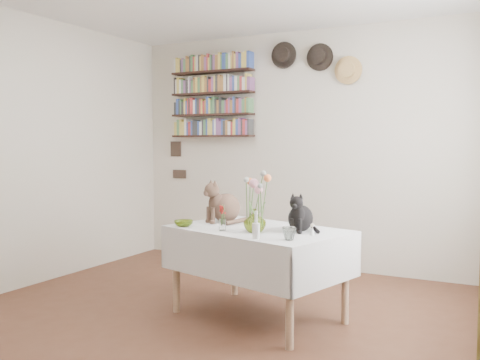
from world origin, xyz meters
The scene contains 14 objects.
room centered at (0.00, 0.00, 1.25)m, with size 4.08×4.58×2.58m.
dining_table centered at (0.27, 0.49, 0.51)m, with size 1.45×1.13×0.68m.
tabby_cat centered at (-0.10, 0.67, 0.86)m, with size 0.24×0.30×0.36m, color brown, non-canonical shape.
black_cat centered at (0.60, 0.53, 0.83)m, with size 0.19×0.25×0.29m, color black, non-canonical shape.
flower_vase centered at (0.33, 0.33, 0.77)m, with size 0.16×0.16×0.17m, color #AFC842.
green_bowl centered at (-0.27, 0.32, 0.71)m, with size 0.15×0.15×0.05m, color #AFC842.
drinking_glass centered at (0.66, 0.16, 0.73)m, with size 0.09×0.09×0.09m, color white.
candlestick centered at (0.45, 0.10, 0.75)m, with size 0.05×0.05×0.19m.
berry_jar centered at (0.08, 0.30, 0.78)m, with size 0.05×0.05×0.21m.
porcelain_figurine centered at (0.74, 0.40, 0.72)m, with size 0.04×0.04×0.08m.
flower_bouquet centered at (0.33, 0.34, 1.02)m, with size 0.17×0.13×0.39m.
bookshelf_unit centered at (-1.10, 2.16, 1.84)m, with size 1.00×0.16×0.91m.
wall_hats centered at (0.12, 2.19, 2.17)m, with size 0.98×0.09×0.48m.
wall_art_plaques centered at (-1.63, 2.23, 1.12)m, with size 0.21×0.02×0.44m.
Camera 1 is at (1.99, -3.09, 1.32)m, focal length 40.00 mm.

